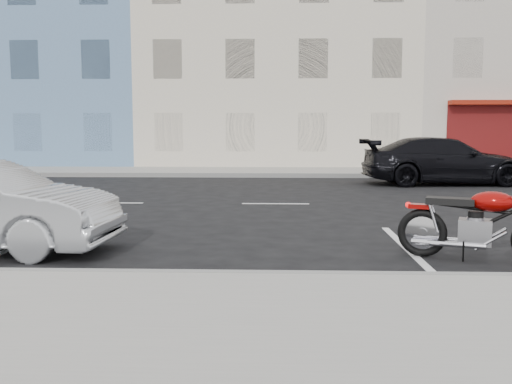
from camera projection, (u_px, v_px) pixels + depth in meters
ground at (360, 204)px, 13.54m from camera, size 120.00×120.00×0.00m
sidewalk_far at (200, 172)px, 22.35m from camera, size 80.00×3.40×0.15m
curb_near at (22, 276)px, 6.76m from camera, size 80.00×0.12×0.16m
curb_far at (193, 175)px, 20.66m from camera, size 80.00×0.12×0.16m
bldg_blue at (45, 36)px, 29.48m from camera, size 12.00×12.00×13.00m
bldg_cream at (277, 49)px, 29.13m from camera, size 12.00×12.00×11.50m
car_far at (444, 161)px, 18.12m from camera, size 5.27×2.38×1.50m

